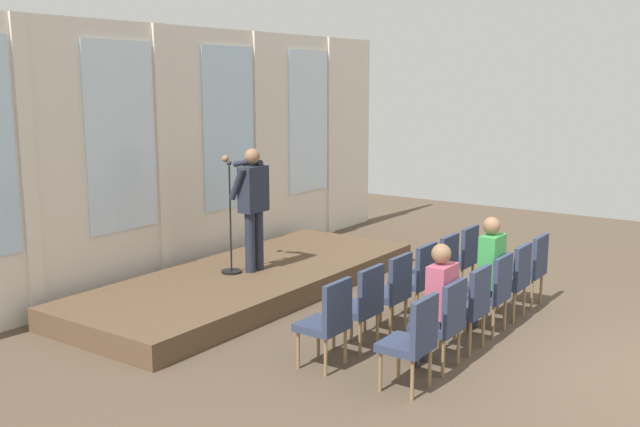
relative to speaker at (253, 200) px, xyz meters
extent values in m
cube|color=silver|center=(-0.06, 1.37, 0.55)|extent=(10.60, 0.10, 3.67)
cube|color=silver|center=(-2.52, 1.32, 0.55)|extent=(0.20, 0.08, 3.67)
cube|color=silver|center=(-1.12, 1.31, 0.88)|extent=(1.14, 0.04, 2.51)
cube|color=silver|center=(-0.40, 1.32, 0.55)|extent=(0.20, 0.08, 3.67)
cube|color=silver|center=(1.00, 1.31, 0.88)|extent=(1.14, 0.04, 2.51)
cube|color=silver|center=(1.72, 1.32, 0.55)|extent=(0.20, 0.08, 3.67)
cube|color=silver|center=(3.12, 1.31, 0.88)|extent=(1.14, 0.04, 2.51)
cube|color=silver|center=(3.84, 1.32, 0.55)|extent=(0.20, 0.08, 3.67)
cube|color=brown|center=(-0.06, 0.02, -1.14)|extent=(5.51, 2.11, 0.29)
cylinder|color=#232838|center=(-0.09, -0.02, -0.57)|extent=(0.14, 0.14, 0.84)
cylinder|color=#232838|center=(0.09, -0.02, -0.57)|extent=(0.14, 0.14, 0.84)
cube|color=#232838|center=(0.00, -0.02, 0.16)|extent=(0.42, 0.22, 0.63)
cube|color=navy|center=(0.00, 0.10, 0.23)|extent=(0.06, 0.01, 0.38)
sphere|color=#8C6647|center=(0.00, -0.01, 0.61)|extent=(0.21, 0.21, 0.21)
cylinder|color=#232838|center=(-0.24, 0.06, 0.25)|extent=(0.09, 0.28, 0.45)
cylinder|color=#232838|center=(0.16, 0.11, 0.47)|extent=(0.15, 0.36, 0.15)
cylinder|color=#232838|center=(0.12, 0.25, 0.50)|extent=(0.11, 0.34, 0.15)
sphere|color=#8C6647|center=(0.03, 0.51, 0.54)|extent=(0.10, 0.10, 0.10)
cylinder|color=black|center=(-0.27, 0.17, -0.98)|extent=(0.28, 0.28, 0.03)
cylinder|color=black|center=(-0.27, 0.17, -0.24)|extent=(0.02, 0.02, 1.45)
sphere|color=#262626|center=(-0.27, 0.17, 0.53)|extent=(0.07, 0.07, 0.07)
cylinder|color=olive|center=(-1.51, -2.17, -1.08)|extent=(0.04, 0.04, 0.40)
cylinder|color=olive|center=(-1.87, -2.17, -1.08)|extent=(0.04, 0.04, 0.40)
cylinder|color=olive|center=(-1.51, -2.51, -1.08)|extent=(0.04, 0.04, 0.40)
cylinder|color=olive|center=(-1.87, -2.51, -1.08)|extent=(0.04, 0.04, 0.40)
cube|color=#2D3851|center=(-1.69, -2.34, -0.84)|extent=(0.46, 0.44, 0.08)
cube|color=#2D3851|center=(-1.69, -2.53, -0.57)|extent=(0.46, 0.06, 0.46)
cylinder|color=olive|center=(-0.86, -2.17, -1.08)|extent=(0.04, 0.04, 0.40)
cylinder|color=olive|center=(-1.22, -2.17, -1.08)|extent=(0.04, 0.04, 0.40)
cylinder|color=olive|center=(-0.86, -2.51, -1.08)|extent=(0.04, 0.04, 0.40)
cylinder|color=olive|center=(-1.22, -2.51, -1.08)|extent=(0.04, 0.04, 0.40)
cube|color=#2D3851|center=(-1.04, -2.34, -0.84)|extent=(0.46, 0.44, 0.08)
cube|color=#2D3851|center=(-1.04, -2.53, -0.57)|extent=(0.46, 0.06, 0.46)
cylinder|color=olive|center=(-0.21, -2.17, -1.08)|extent=(0.04, 0.04, 0.40)
cylinder|color=olive|center=(-0.57, -2.17, -1.08)|extent=(0.04, 0.04, 0.40)
cylinder|color=olive|center=(-0.21, -2.51, -1.08)|extent=(0.04, 0.04, 0.40)
cylinder|color=olive|center=(-0.57, -2.51, -1.08)|extent=(0.04, 0.04, 0.40)
cube|color=#2D3851|center=(-0.39, -2.34, -0.84)|extent=(0.46, 0.44, 0.08)
cube|color=#2D3851|center=(-0.39, -2.53, -0.57)|extent=(0.46, 0.06, 0.46)
cylinder|color=olive|center=(0.45, -2.17, -1.08)|extent=(0.04, 0.04, 0.40)
cylinder|color=olive|center=(0.09, -2.17, -1.08)|extent=(0.04, 0.04, 0.40)
cylinder|color=olive|center=(0.45, -2.51, -1.08)|extent=(0.04, 0.04, 0.40)
cylinder|color=olive|center=(0.09, -2.51, -1.08)|extent=(0.04, 0.04, 0.40)
cube|color=#2D3851|center=(0.27, -2.34, -0.84)|extent=(0.46, 0.44, 0.08)
cube|color=#2D3851|center=(0.27, -2.53, -0.57)|extent=(0.46, 0.06, 0.46)
cylinder|color=olive|center=(1.10, -2.17, -1.08)|extent=(0.04, 0.04, 0.40)
cylinder|color=olive|center=(0.74, -2.17, -1.08)|extent=(0.04, 0.04, 0.40)
cylinder|color=olive|center=(1.10, -2.51, -1.08)|extent=(0.04, 0.04, 0.40)
cylinder|color=olive|center=(0.74, -2.51, -1.08)|extent=(0.04, 0.04, 0.40)
cube|color=#2D3851|center=(0.92, -2.34, -0.84)|extent=(0.46, 0.44, 0.08)
cube|color=#2D3851|center=(0.92, -2.53, -0.57)|extent=(0.46, 0.06, 0.46)
cylinder|color=olive|center=(1.75, -2.17, -1.08)|extent=(0.04, 0.04, 0.40)
cylinder|color=olive|center=(1.39, -2.17, -1.08)|extent=(0.04, 0.04, 0.40)
cylinder|color=olive|center=(1.75, -2.51, -1.08)|extent=(0.04, 0.04, 0.40)
cylinder|color=olive|center=(1.39, -2.51, -1.08)|extent=(0.04, 0.04, 0.40)
cube|color=#2D3851|center=(1.57, -2.34, -0.84)|extent=(0.46, 0.44, 0.08)
cube|color=#2D3851|center=(1.57, -2.53, -0.57)|extent=(0.46, 0.06, 0.46)
cylinder|color=olive|center=(-1.51, -3.14, -1.08)|extent=(0.04, 0.04, 0.40)
cylinder|color=olive|center=(-1.87, -3.14, -1.08)|extent=(0.04, 0.04, 0.40)
cylinder|color=olive|center=(-1.51, -3.48, -1.08)|extent=(0.04, 0.04, 0.40)
cylinder|color=olive|center=(-1.87, -3.48, -1.08)|extent=(0.04, 0.04, 0.40)
cube|color=#2D3851|center=(-1.69, -3.31, -0.84)|extent=(0.46, 0.44, 0.08)
cube|color=#2D3851|center=(-1.69, -3.50, -0.57)|extent=(0.46, 0.06, 0.46)
cylinder|color=olive|center=(-0.86, -3.14, -1.08)|extent=(0.04, 0.04, 0.40)
cylinder|color=olive|center=(-1.22, -3.14, -1.08)|extent=(0.04, 0.04, 0.40)
cylinder|color=olive|center=(-0.86, -3.48, -1.08)|extent=(0.04, 0.04, 0.40)
cylinder|color=olive|center=(-1.22, -3.48, -1.08)|extent=(0.04, 0.04, 0.40)
cube|color=#2D3851|center=(-1.04, -3.31, -0.84)|extent=(0.46, 0.44, 0.08)
cube|color=#2D3851|center=(-1.04, -3.50, -0.57)|extent=(0.46, 0.06, 0.46)
cylinder|color=#2D2D33|center=(-1.13, -3.13, -1.06)|extent=(0.10, 0.10, 0.44)
cylinder|color=#2D2D33|center=(-0.95, -3.13, -1.06)|extent=(0.10, 0.10, 0.44)
cube|color=#2D2D33|center=(-1.04, -3.25, -0.78)|extent=(0.34, 0.36, 0.12)
cube|color=#B24C66|center=(-1.04, -3.36, -0.45)|extent=(0.36, 0.20, 0.54)
sphere|color=#8C6647|center=(-1.04, -3.34, -0.07)|extent=(0.20, 0.20, 0.20)
cylinder|color=olive|center=(-0.21, -3.14, -1.08)|extent=(0.04, 0.04, 0.40)
cylinder|color=olive|center=(-0.57, -3.14, -1.08)|extent=(0.04, 0.04, 0.40)
cylinder|color=olive|center=(-0.21, -3.48, -1.08)|extent=(0.04, 0.04, 0.40)
cylinder|color=olive|center=(-0.57, -3.48, -1.08)|extent=(0.04, 0.04, 0.40)
cube|color=#2D3851|center=(-0.39, -3.31, -0.84)|extent=(0.46, 0.44, 0.08)
cube|color=#2D3851|center=(-0.39, -3.50, -0.57)|extent=(0.46, 0.06, 0.46)
cylinder|color=olive|center=(0.45, -3.14, -1.08)|extent=(0.04, 0.04, 0.40)
cylinder|color=olive|center=(0.09, -3.14, -1.08)|extent=(0.04, 0.04, 0.40)
cylinder|color=olive|center=(0.45, -3.48, -1.08)|extent=(0.04, 0.04, 0.40)
cylinder|color=olive|center=(0.09, -3.48, -1.08)|extent=(0.04, 0.04, 0.40)
cube|color=#2D3851|center=(0.27, -3.31, -0.84)|extent=(0.46, 0.44, 0.08)
cube|color=#2D3851|center=(0.27, -3.50, -0.57)|extent=(0.46, 0.06, 0.46)
cylinder|color=#2D2D33|center=(0.18, -3.13, -1.06)|extent=(0.10, 0.10, 0.44)
cylinder|color=#2D2D33|center=(0.36, -3.13, -1.06)|extent=(0.10, 0.10, 0.44)
cube|color=#2D2D33|center=(0.27, -3.25, -0.78)|extent=(0.34, 0.36, 0.12)
cube|color=green|center=(0.27, -3.36, -0.42)|extent=(0.36, 0.20, 0.61)
sphere|color=#8C6647|center=(0.27, -3.34, -0.01)|extent=(0.20, 0.20, 0.20)
cylinder|color=olive|center=(1.10, -3.14, -1.08)|extent=(0.04, 0.04, 0.40)
cylinder|color=olive|center=(0.74, -3.14, -1.08)|extent=(0.04, 0.04, 0.40)
cylinder|color=olive|center=(1.10, -3.48, -1.08)|extent=(0.04, 0.04, 0.40)
cylinder|color=olive|center=(0.74, -3.48, -1.08)|extent=(0.04, 0.04, 0.40)
cube|color=#2D3851|center=(0.92, -3.31, -0.84)|extent=(0.46, 0.44, 0.08)
cube|color=#2D3851|center=(0.92, -3.50, -0.57)|extent=(0.46, 0.06, 0.46)
cylinder|color=olive|center=(1.75, -3.14, -1.08)|extent=(0.04, 0.04, 0.40)
cylinder|color=olive|center=(1.39, -3.14, -1.08)|extent=(0.04, 0.04, 0.40)
cylinder|color=olive|center=(1.75, -3.48, -1.08)|extent=(0.04, 0.04, 0.40)
cylinder|color=olive|center=(1.39, -3.48, -1.08)|extent=(0.04, 0.04, 0.40)
cube|color=#2D3851|center=(1.57, -3.31, -0.84)|extent=(0.46, 0.44, 0.08)
cube|color=#2D3851|center=(1.57, -3.50, -0.57)|extent=(0.46, 0.06, 0.46)
camera|label=1|loc=(-7.51, -6.38, 1.65)|focal=40.79mm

